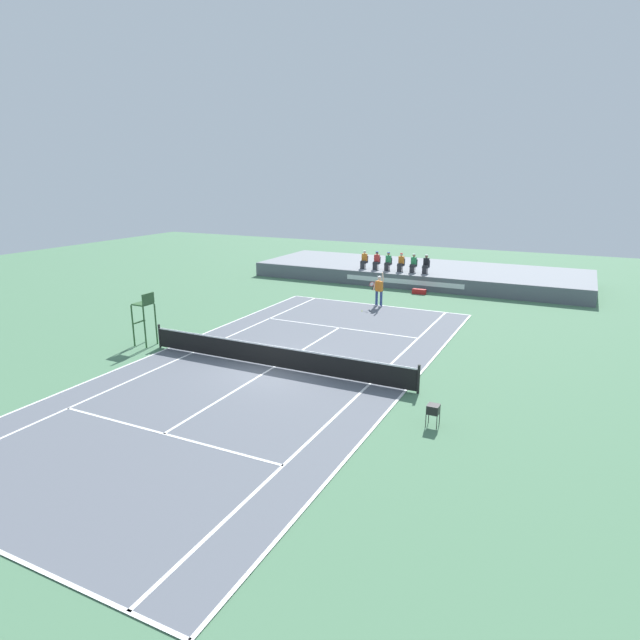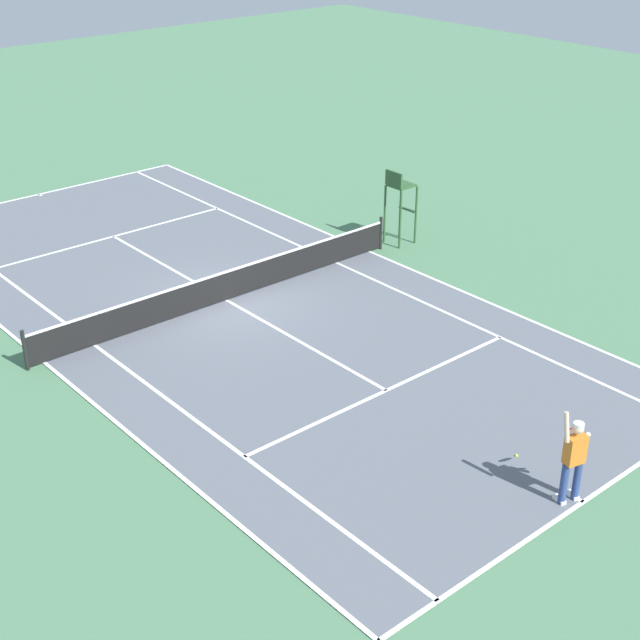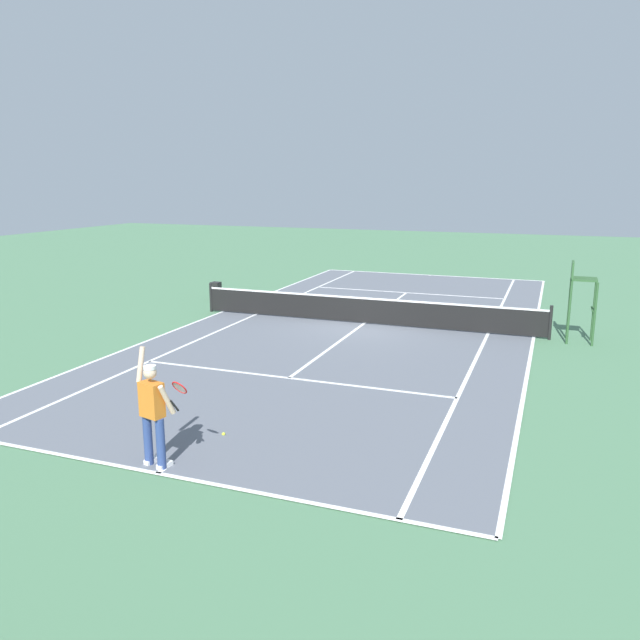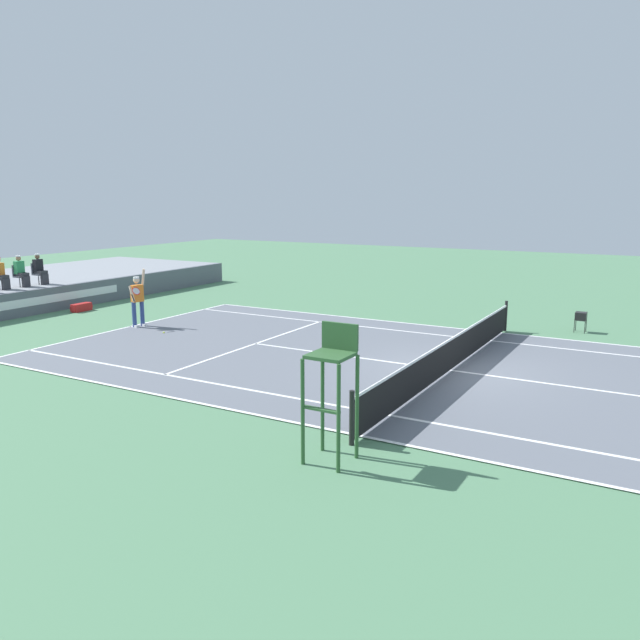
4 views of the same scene
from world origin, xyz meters
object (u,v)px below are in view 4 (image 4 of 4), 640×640
object	(u,v)px
spectator_seated_5	(40,270)
spectator_seated_3	(1,274)
tennis_ball	(164,333)
umpire_chair	(332,375)
ball_hopper	(581,316)
spectator_seated_4	(21,272)
equipment_bag	(81,307)
tennis_player	(138,300)

from	to	relation	value
spectator_seated_5	spectator_seated_3	bearing A→B (deg)	180.00
spectator_seated_5	tennis_ball	xyz separation A→B (m)	(-1.39, -8.13, -1.58)
umpire_chair	spectator_seated_3	bearing A→B (deg)	71.44
spectator_seated_5	umpire_chair	size ratio (longest dim) A/B	0.52
spectator_seated_3	umpire_chair	size ratio (longest dim) A/B	0.52
umpire_chair	ball_hopper	size ratio (longest dim) A/B	3.49
ball_hopper	spectator_seated_4	bearing A→B (deg)	108.29
spectator_seated_3	equipment_bag	bearing A→B (deg)	-47.06
umpire_chair	ball_hopper	distance (m)	14.01
spectator_seated_5	tennis_player	size ratio (longest dim) A/B	0.61
tennis_player	tennis_ball	xyz separation A→B (m)	(-0.41, -1.58, -0.96)
spectator_seated_5	ball_hopper	distance (m)	21.36
spectator_seated_3	tennis_player	bearing A→B (deg)	-83.12
tennis_player	tennis_ball	world-z (taller)	tennis_player
umpire_chair	equipment_bag	bearing A→B (deg)	63.25
tennis_player	equipment_bag	world-z (taller)	tennis_player
spectator_seated_4	equipment_bag	xyz separation A→B (m)	(1.10, -2.14, -1.45)
spectator_seated_4	equipment_bag	world-z (taller)	spectator_seated_4
umpire_chair	tennis_player	bearing A→B (deg)	59.35
equipment_bag	spectator_seated_4	bearing A→B (deg)	117.17
spectator_seated_3	spectator_seated_5	world-z (taller)	same
spectator_seated_5	tennis_ball	world-z (taller)	spectator_seated_5
spectator_seated_4	tennis_ball	xyz separation A→B (m)	(-0.51, -8.13, -1.58)
ball_hopper	tennis_player	bearing A→B (deg)	116.25
spectator_seated_4	equipment_bag	bearing A→B (deg)	-62.83
tennis_ball	ball_hopper	size ratio (longest dim) A/B	0.10
spectator_seated_5	tennis_player	distance (m)	6.65
tennis_player	equipment_bag	size ratio (longest dim) A/B	2.29
equipment_bag	umpire_chair	bearing A→B (deg)	-116.75
spectator_seated_5	ball_hopper	size ratio (longest dim) A/B	1.81
spectator_seated_3	umpire_chair	world-z (taller)	umpire_chair
spectator_seated_3	tennis_ball	xyz separation A→B (m)	(0.38, -8.13, -1.58)
spectator_seated_4	equipment_bag	distance (m)	2.81
spectator_seated_5	tennis_ball	distance (m)	8.40
spectator_seated_5	tennis_ball	bearing A→B (deg)	-99.69
tennis_ball	umpire_chair	distance (m)	12.08
umpire_chair	equipment_bag	world-z (taller)	umpire_chair
spectator_seated_3	spectator_seated_4	distance (m)	0.89
spectator_seated_3	tennis_ball	distance (m)	8.29
tennis_ball	ball_hopper	distance (m)	14.37
tennis_player	umpire_chair	xyz separation A→B (m)	(-6.90, -11.65, 0.56)
spectator_seated_5	equipment_bag	xyz separation A→B (m)	(0.22, -2.14, -1.45)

